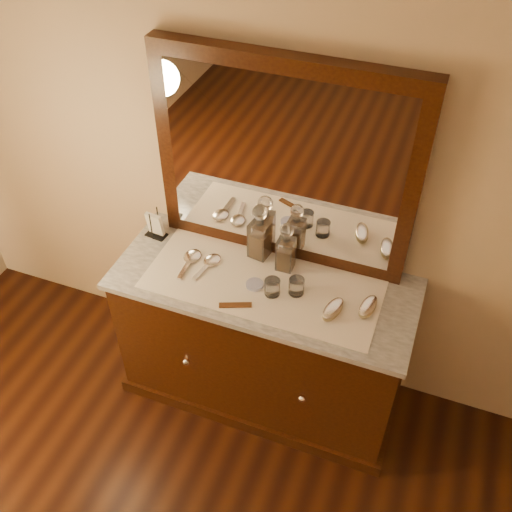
# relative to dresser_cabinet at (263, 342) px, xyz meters

# --- Properties ---
(dresser_cabinet) EXTENTS (1.40, 0.55, 0.82)m
(dresser_cabinet) POSITION_rel_dresser_cabinet_xyz_m (0.00, 0.00, 0.00)
(dresser_cabinet) COLOR black
(dresser_cabinet) RESTS_ON floor
(dresser_plinth) EXTENTS (1.46, 0.59, 0.08)m
(dresser_plinth) POSITION_rel_dresser_cabinet_xyz_m (0.00, 0.00, -0.37)
(dresser_plinth) COLOR black
(dresser_plinth) RESTS_ON floor
(knob_left) EXTENTS (0.04, 0.04, 0.04)m
(knob_left) POSITION_rel_dresser_cabinet_xyz_m (-0.30, -0.28, 0.04)
(knob_left) COLOR silver
(knob_left) RESTS_ON dresser_cabinet
(knob_right) EXTENTS (0.04, 0.04, 0.04)m
(knob_right) POSITION_rel_dresser_cabinet_xyz_m (0.30, -0.28, 0.04)
(knob_right) COLOR silver
(knob_right) RESTS_ON dresser_cabinet
(marble_top) EXTENTS (1.44, 0.59, 0.03)m
(marble_top) POSITION_rel_dresser_cabinet_xyz_m (0.00, 0.00, 0.42)
(marble_top) COLOR silver
(marble_top) RESTS_ON dresser_cabinet
(mirror_frame) EXTENTS (1.20, 0.08, 1.00)m
(mirror_frame) POSITION_rel_dresser_cabinet_xyz_m (0.00, 0.25, 0.94)
(mirror_frame) COLOR black
(mirror_frame) RESTS_ON marble_top
(mirror_glass) EXTENTS (1.06, 0.01, 0.86)m
(mirror_glass) POSITION_rel_dresser_cabinet_xyz_m (0.00, 0.21, 0.94)
(mirror_glass) COLOR white
(mirror_glass) RESTS_ON marble_top
(lace_runner) EXTENTS (1.10, 0.45, 0.00)m
(lace_runner) POSITION_rel_dresser_cabinet_xyz_m (0.00, -0.02, 0.44)
(lace_runner) COLOR white
(lace_runner) RESTS_ON marble_top
(pin_dish) EXTENTS (0.10, 0.10, 0.01)m
(pin_dish) POSITION_rel_dresser_cabinet_xyz_m (-0.03, -0.04, 0.45)
(pin_dish) COLOR white
(pin_dish) RESTS_ON lace_runner
(comb) EXTENTS (0.15, 0.08, 0.01)m
(comb) POSITION_rel_dresser_cabinet_xyz_m (-0.06, -0.19, 0.45)
(comb) COLOR brown
(comb) RESTS_ON lace_runner
(napkin_rack) EXTENTS (0.11, 0.08, 0.16)m
(napkin_rack) POSITION_rel_dresser_cabinet_xyz_m (-0.63, 0.12, 0.50)
(napkin_rack) COLOR black
(napkin_rack) RESTS_ON marble_top
(decanter_left) EXTENTS (0.10, 0.10, 0.30)m
(decanter_left) POSITION_rel_dresser_cabinet_xyz_m (-0.08, 0.17, 0.56)
(decanter_left) COLOR brown
(decanter_left) RESTS_ON lace_runner
(decanter_right) EXTENTS (0.08, 0.08, 0.26)m
(decanter_right) POSITION_rel_dresser_cabinet_xyz_m (0.06, 0.13, 0.54)
(decanter_right) COLOR brown
(decanter_right) RESTS_ON lace_runner
(brush_near) EXTENTS (0.10, 0.16, 0.04)m
(brush_near) POSITION_rel_dresser_cabinet_xyz_m (0.35, -0.07, 0.46)
(brush_near) COLOR #928259
(brush_near) RESTS_ON lace_runner
(brush_far) EXTENTS (0.09, 0.15, 0.04)m
(brush_far) POSITION_rel_dresser_cabinet_xyz_m (0.50, -0.00, 0.46)
(brush_far) COLOR #928259
(brush_far) RESTS_ON lace_runner
(hand_mirror_outer) EXTENTS (0.09, 0.22, 0.02)m
(hand_mirror_outer) POSITION_rel_dresser_cabinet_xyz_m (-0.38, 0.01, 0.45)
(hand_mirror_outer) COLOR silver
(hand_mirror_outer) RESTS_ON lace_runner
(hand_mirror_inner) EXTENTS (0.10, 0.21, 0.02)m
(hand_mirror_inner) POSITION_rel_dresser_cabinet_xyz_m (-0.28, 0.02, 0.45)
(hand_mirror_inner) COLOR silver
(hand_mirror_inner) RESTS_ON lace_runner
(tumblers) EXTENTS (0.17, 0.12, 0.08)m
(tumblers) POSITION_rel_dresser_cabinet_xyz_m (0.11, -0.04, 0.48)
(tumblers) COLOR white
(tumblers) RESTS_ON lace_runner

